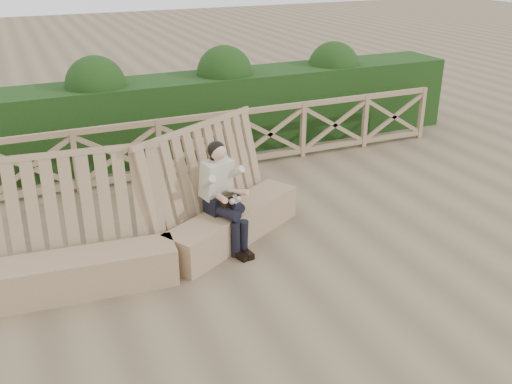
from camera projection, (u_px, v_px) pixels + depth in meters
name	position (u px, v px, depth m)	size (l,w,h in m)	color
ground	(284.00, 262.00, 7.57)	(60.00, 60.00, 0.00)	brown
bench	(159.00, 233.00, 7.45)	(4.54, 1.82, 1.62)	#8F6C51
woman	(223.00, 192.00, 7.70)	(0.55, 0.94, 1.49)	black
guardrail	(198.00, 144.00, 10.27)	(10.10, 0.09, 1.10)	#876F4E
hedge	(178.00, 116.00, 11.20)	(12.00, 1.20, 1.50)	black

